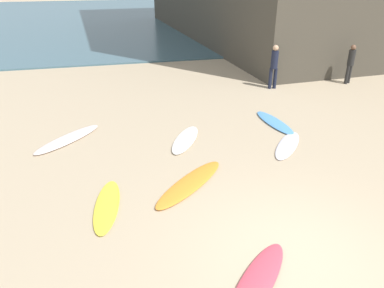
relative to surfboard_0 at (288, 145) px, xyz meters
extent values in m
plane|color=tan|center=(-1.83, -4.02, -0.03)|extent=(120.00, 120.00, 0.00)
cube|color=#426675|center=(-1.83, 30.68, 0.01)|extent=(120.00, 40.00, 0.08)
ellipsoid|color=white|center=(0.00, 0.00, 0.00)|extent=(1.64, 1.84, 0.06)
ellipsoid|color=yellow|center=(-5.04, -1.73, 0.00)|extent=(0.78, 2.00, 0.06)
ellipsoid|color=silver|center=(-6.04, 1.87, 0.01)|extent=(2.05, 2.07, 0.08)
ellipsoid|color=orange|center=(-3.14, -1.31, 0.01)|extent=(2.21, 2.09, 0.08)
ellipsoid|color=white|center=(-2.72, 1.02, 0.01)|extent=(1.42, 1.99, 0.09)
ellipsoid|color=#D24558|center=(-2.76, -4.38, 0.01)|extent=(1.76, 1.77, 0.08)
ellipsoid|color=#5398E2|center=(0.35, 1.59, 0.01)|extent=(0.73, 2.10, 0.08)
cylinder|color=black|center=(5.25, 4.94, 0.36)|extent=(0.14, 0.14, 0.78)
cylinder|color=black|center=(5.43, 5.03, 0.36)|extent=(0.14, 0.14, 0.78)
cylinder|color=black|center=(5.34, 4.99, 1.07)|extent=(0.38, 0.38, 0.65)
sphere|color=brown|center=(5.34, 4.99, 1.50)|extent=(0.21, 0.21, 0.21)
cylinder|color=#191E33|center=(1.97, 5.07, 0.39)|extent=(0.14, 0.14, 0.84)
cylinder|color=#191E33|center=(1.77, 5.09, 0.39)|extent=(0.14, 0.14, 0.84)
cylinder|color=#191E33|center=(1.87, 5.08, 1.16)|extent=(0.31, 0.31, 0.70)
sphere|color=tan|center=(1.87, 5.08, 1.62)|extent=(0.23, 0.23, 0.23)
camera|label=1|loc=(-4.78, -8.24, 4.52)|focal=33.89mm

